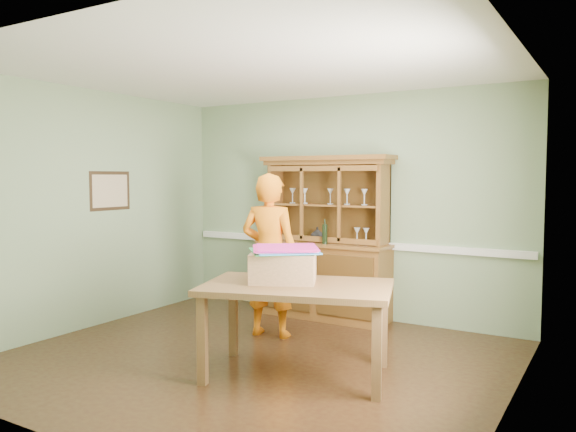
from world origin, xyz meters
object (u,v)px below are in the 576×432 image
Objects in this scene: china_hutch at (325,261)px; person at (270,255)px; cardboard_box at (283,267)px; dining_table at (297,295)px.

china_hutch is 1.12× the size of person.
cardboard_box is 0.32× the size of person.
cardboard_box is (-0.16, 0.04, 0.22)m from dining_table.
china_hutch is 1.09× the size of dining_table.
china_hutch is at bearing 92.98° from dining_table.
china_hutch reaches higher than person.
china_hutch is 2.07m from dining_table.
china_hutch is 1.99m from cardboard_box.
dining_table is at bearing -14.38° from cardboard_box.
china_hutch is at bearing -107.46° from person.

